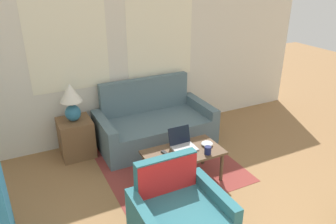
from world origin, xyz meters
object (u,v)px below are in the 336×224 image
at_px(cup_navy, 208,150).
at_px(snack_bowl, 207,144).
at_px(couch, 154,126).
at_px(armchair, 178,219).
at_px(coffee_table, 183,155).
at_px(laptop, 182,143).
at_px(tv_remote, 166,153).
at_px(table_lamp, 71,99).

relative_size(cup_navy, snack_bowl, 0.66).
height_order(couch, armchair, couch).
height_order(cup_navy, snack_bowl, cup_navy).
distance_m(coffee_table, cup_navy, 0.32).
relative_size(armchair, coffee_table, 0.87).
distance_m(armchair, snack_bowl, 1.24).
xyz_separation_m(laptop, tv_remote, (-0.26, -0.06, -0.05)).
distance_m(armchair, tv_remote, 0.97).
relative_size(table_lamp, tv_remote, 3.51).
distance_m(table_lamp, cup_navy, 1.98).
xyz_separation_m(coffee_table, laptop, (0.04, 0.10, 0.11)).
bearing_deg(couch, coffee_table, -94.96).
height_order(couch, snack_bowl, couch).
bearing_deg(tv_remote, cup_navy, -25.37).
xyz_separation_m(couch, cup_navy, (0.14, -1.30, 0.21)).
xyz_separation_m(laptop, snack_bowl, (0.31, -0.10, -0.03)).
bearing_deg(cup_navy, couch, 96.29).
distance_m(couch, laptop, 1.05).
distance_m(table_lamp, snack_bowl, 1.94).
relative_size(cup_navy, tv_remote, 0.64).
bearing_deg(coffee_table, couch, 85.04).
distance_m(laptop, tv_remote, 0.27).
bearing_deg(couch, armchair, -107.49).
relative_size(couch, snack_bowl, 11.47).
bearing_deg(laptop, coffee_table, -112.95).
relative_size(couch, coffee_table, 1.77).
xyz_separation_m(armchair, table_lamp, (-0.54, 2.11, 0.61)).
bearing_deg(cup_navy, table_lamp, 132.51).
distance_m(table_lamp, coffee_table, 1.72).
bearing_deg(table_lamp, cup_navy, -47.49).
relative_size(table_lamp, laptop, 1.84).
bearing_deg(snack_bowl, tv_remote, 175.47).
distance_m(cup_navy, tv_remote, 0.52).
bearing_deg(couch, laptop, -93.18).
xyz_separation_m(couch, snack_bowl, (0.25, -1.13, 0.19)).
height_order(table_lamp, cup_navy, table_lamp).
relative_size(coffee_table, tv_remote, 6.32).
height_order(couch, laptop, couch).
height_order(armchair, cup_navy, armchair).
distance_m(armchair, coffee_table, 1.02).
distance_m(couch, armchair, 2.08).
distance_m(couch, snack_bowl, 1.17).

